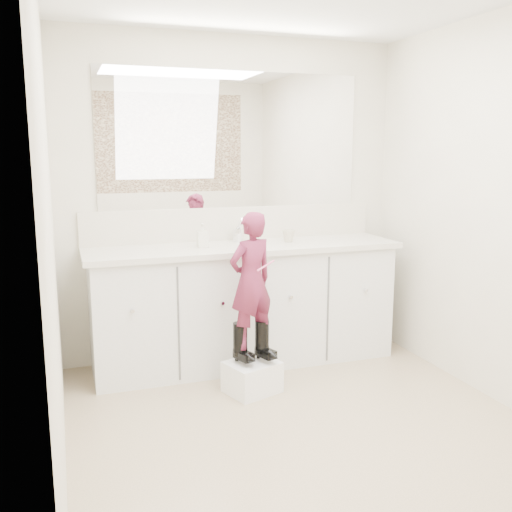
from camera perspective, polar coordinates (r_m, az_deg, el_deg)
name	(u,v)px	position (r m, az deg, el deg)	size (l,w,h in m)	color
floor	(312,437)	(3.34, 5.67, -17.52)	(3.00, 3.00, 0.00)	#8D805C
wall_back	(233,199)	(4.36, -2.33, 5.72)	(2.60, 2.60, 0.00)	beige
wall_left	(50,234)	(2.69, -19.89, 2.08)	(3.00, 3.00, 0.00)	beige
vanity_cabinet	(244,306)	(4.24, -1.17, -5.07)	(2.20, 0.55, 0.85)	silver
countertop	(245,248)	(4.13, -1.13, 0.83)	(2.28, 0.58, 0.04)	beige
backsplash	(234,223)	(4.37, -2.26, 3.28)	(2.28, 0.03, 0.25)	beige
mirror	(233,140)	(4.34, -2.33, 11.50)	(2.00, 0.02, 1.00)	white
faucet	(238,235)	(4.28, -1.82, 2.11)	(0.08, 0.08, 0.10)	silver
cup	(289,236)	(4.28, 3.28, 2.03)	(0.10, 0.10, 0.09)	beige
soap_bottle	(203,235)	(4.04, -5.36, 2.07)	(0.08, 0.08, 0.17)	silver
step_stool	(252,377)	(3.82, -0.38, -12.01)	(0.32, 0.27, 0.21)	white
boot_left	(240,343)	(3.73, -1.59, -8.68)	(0.10, 0.18, 0.27)	black
boot_right	(262,340)	(3.77, 0.60, -8.44)	(0.10, 0.18, 0.27)	black
toddler	(251,281)	(3.64, -0.50, -2.47)	(0.32, 0.21, 0.88)	#AB3464
toothbrush	(266,266)	(3.56, 0.98, -0.97)	(0.01, 0.01, 0.14)	#F65F94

